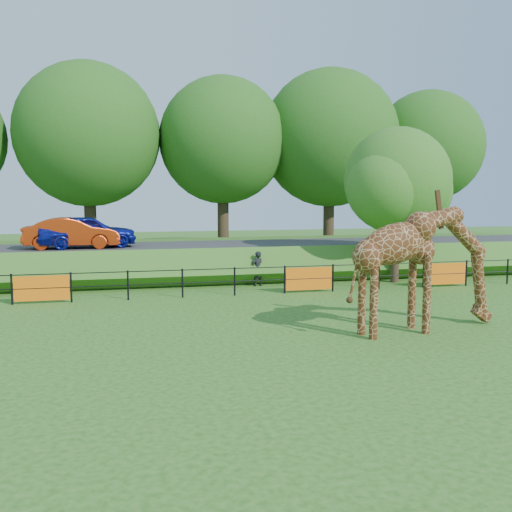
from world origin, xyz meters
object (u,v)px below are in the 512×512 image
at_px(giraffe, 424,269).
at_px(tree_east, 399,185).
at_px(car_blue, 87,231).
at_px(visitor, 258,269).
at_px(car_red, 72,233).

xyz_separation_m(giraffe, tree_east, (3.41, 8.34, 2.50)).
bearing_deg(car_blue, visitor, -129.07).
xyz_separation_m(giraffe, car_blue, (-9.94, 12.69, 0.39)).
bearing_deg(giraffe, car_blue, 118.39).
relative_size(visitor, tree_east, 0.22).
bearing_deg(visitor, giraffe, 87.08).
height_order(car_blue, tree_east, tree_east).
height_order(car_red, tree_east, tree_east).
bearing_deg(visitor, tree_east, 155.83).
relative_size(car_blue, car_red, 1.05).
relative_size(car_blue, tree_east, 0.66).
height_order(giraffe, car_blue, giraffe).
bearing_deg(giraffe, visitor, 98.23).
relative_size(giraffe, visitor, 3.38).
xyz_separation_m(giraffe, car_red, (-10.56, 12.42, 0.33)).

